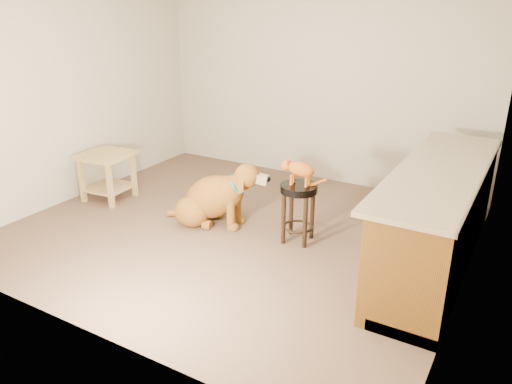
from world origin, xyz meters
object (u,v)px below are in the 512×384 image
Objects in this scene: wood_stool at (441,183)px; golden_retriever at (213,199)px; padded_stool at (298,201)px; tabby_kitten at (299,170)px; side_table at (107,169)px.

wood_stool reaches higher than golden_retriever.
padded_stool is 0.33m from tabby_kitten.
tabby_kitten is at bearing -7.54° from golden_retriever.
tabby_kitten is (2.48, 0.14, 0.38)m from side_table.
wood_stool reaches higher than side_table.
side_table is 1.52m from golden_retriever.
padded_stool is 0.99m from golden_retriever.
padded_stool is at bearing 3.17° from side_table.
golden_retriever is (-2.07, -1.41, -0.12)m from wood_stool.
golden_retriever is (-0.98, -0.08, -0.14)m from padded_stool.
golden_retriever is at bearing -175.31° from padded_stool.
tabby_kitten is (-1.11, -1.33, 0.36)m from wood_stool.
golden_retriever is (1.51, 0.06, -0.10)m from side_table.
wood_stool is (1.10, 1.33, -0.03)m from padded_stool.
padded_stool is 0.50× the size of golden_retriever.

